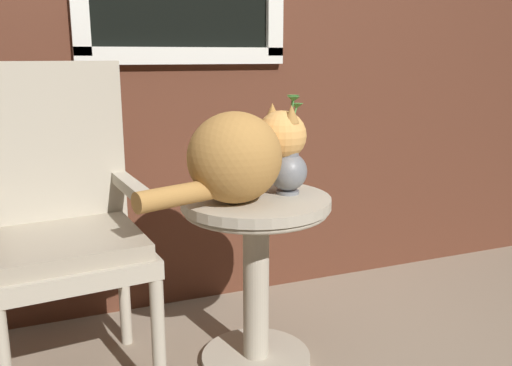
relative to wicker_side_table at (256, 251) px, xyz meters
name	(u,v)px	position (x,y,z in m)	size (l,w,h in m)	color
back_wall	(186,9)	(-0.07, 0.62, 0.87)	(4.00, 0.07, 2.60)	#562D1E
wicker_side_table	(256,251)	(0.00, 0.00, 0.00)	(0.52, 0.52, 0.64)	#B2A893
wicker_chair	(62,216)	(-0.64, 0.15, 0.16)	(0.54, 0.54, 1.10)	#B2A893
cat	(241,155)	(-0.06, -0.03, 0.36)	(0.64, 0.39, 0.32)	#AD7A3D
pewter_vase_with_ivy	(288,165)	(0.12, 0.00, 0.30)	(0.14, 0.14, 0.34)	slate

